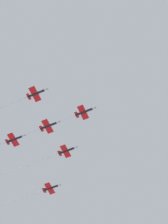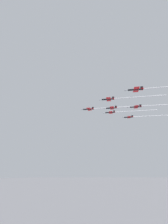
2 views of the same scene
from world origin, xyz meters
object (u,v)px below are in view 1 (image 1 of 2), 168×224
(jet_lead, at_px, (65,120))
(jet_port_outer, at_px, (25,135))
(jet_starboard_outer, at_px, (28,196))
(jet_port_inner, at_px, (46,158))
(jet_starboard_inner, at_px, (13,103))

(jet_lead, relative_size, jet_port_outer, 0.87)
(jet_starboard_outer, bearing_deg, jet_port_inner, 48.71)
(jet_port_outer, height_order, jet_starboard_outer, jet_port_outer)
(jet_starboard_inner, xyz_separation_m, jet_port_outer, (7.10, 16.20, -1.29))
(jet_port_outer, bearing_deg, jet_lead, 90.00)
(jet_port_outer, relative_size, jet_starboard_outer, 0.97)
(jet_lead, height_order, jet_starboard_inner, jet_starboard_inner)
(jet_port_outer, bearing_deg, jet_starboard_inner, 8.98)
(jet_port_inner, distance_m, jet_port_outer, 17.84)
(jet_lead, relative_size, jet_port_inner, 0.94)
(jet_lead, relative_size, jet_starboard_outer, 0.84)
(jet_lead, xyz_separation_m, jet_starboard_inner, (-25.67, -4.30, 1.08))
(jet_starboard_inner, height_order, jet_starboard_outer, jet_starboard_inner)
(jet_lead, bearing_deg, jet_starboard_outer, -132.17)
(jet_starboard_inner, xyz_separation_m, jet_starboard_outer, (12.05, 54.53, -1.70))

